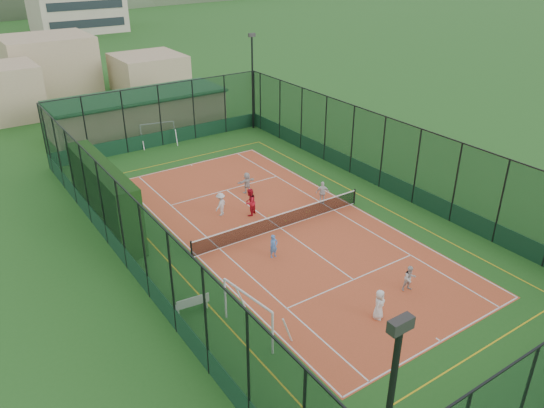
{
  "coord_description": "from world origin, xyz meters",
  "views": [
    {
      "loc": [
        -15.73,
        -22.33,
        15.31
      ],
      "look_at": [
        0.04,
        0.94,
        1.2
      ],
      "focal_mm": 35.0,
      "sensor_mm": 36.0,
      "label": 1
    }
  ],
  "objects_px": {
    "futsal_goal_near": "(248,315)",
    "child_far_right": "(322,193)",
    "child_near_right": "(410,278)",
    "child_far_left": "(221,204)",
    "child_near_left": "(379,304)",
    "clubhouse": "(138,112)",
    "floodlight_ne": "(253,82)",
    "child_near_mid": "(274,246)",
    "white_bench": "(192,303)",
    "coach": "(250,202)",
    "child_far_back": "(247,183)",
    "futsal_goal_far": "(158,134)"
  },
  "relations": [
    {
      "from": "child_near_right",
      "to": "child_far_back",
      "type": "xyz_separation_m",
      "value": [
        -0.67,
        13.83,
        0.05
      ]
    },
    {
      "from": "coach",
      "to": "child_far_back",
      "type": "bearing_deg",
      "value": -148.8
    },
    {
      "from": "clubhouse",
      "to": "child_near_left",
      "type": "xyz_separation_m",
      "value": [
        -1.1,
        -31.24,
        -0.83
      ]
    },
    {
      "from": "clubhouse",
      "to": "child_near_left",
      "type": "height_order",
      "value": "clubhouse"
    },
    {
      "from": "floodlight_ne",
      "to": "futsal_goal_near",
      "type": "bearing_deg",
      "value": -122.75
    },
    {
      "from": "child_far_back",
      "to": "futsal_goal_near",
      "type": "bearing_deg",
      "value": 56.54
    },
    {
      "from": "white_bench",
      "to": "child_far_right",
      "type": "distance_m",
      "value": 13.04
    },
    {
      "from": "white_bench",
      "to": "coach",
      "type": "distance_m",
      "value": 9.72
    },
    {
      "from": "child_near_right",
      "to": "child_far_back",
      "type": "relative_size",
      "value": 0.93
    },
    {
      "from": "child_near_left",
      "to": "child_far_right",
      "type": "bearing_deg",
      "value": 35.86
    },
    {
      "from": "futsal_goal_near",
      "to": "child_far_back",
      "type": "height_order",
      "value": "futsal_goal_near"
    },
    {
      "from": "coach",
      "to": "futsal_goal_far",
      "type": "bearing_deg",
      "value": -121.95
    },
    {
      "from": "child_near_mid",
      "to": "child_far_right",
      "type": "bearing_deg",
      "value": 28.77
    },
    {
      "from": "clubhouse",
      "to": "child_far_right",
      "type": "bearing_deg",
      "value": -78.8
    },
    {
      "from": "futsal_goal_near",
      "to": "child_far_left",
      "type": "bearing_deg",
      "value": -31.17
    },
    {
      "from": "white_bench",
      "to": "child_far_right",
      "type": "height_order",
      "value": "child_far_right"
    },
    {
      "from": "floodlight_ne",
      "to": "child_far_back",
      "type": "relative_size",
      "value": 5.72
    },
    {
      "from": "clubhouse",
      "to": "child_far_left",
      "type": "xyz_separation_m",
      "value": [
        -2.09,
        -18.58,
        -0.82
      ]
    },
    {
      "from": "futsal_goal_near",
      "to": "child_near_mid",
      "type": "xyz_separation_m",
      "value": [
        4.41,
        4.54,
        -0.37
      ]
    },
    {
      "from": "child_near_mid",
      "to": "child_near_right",
      "type": "distance_m",
      "value": 7.2
    },
    {
      "from": "child_near_left",
      "to": "child_far_back",
      "type": "distance_m",
      "value": 14.68
    },
    {
      "from": "futsal_goal_near",
      "to": "child_far_left",
      "type": "distance_m",
      "value": 11.25
    },
    {
      "from": "child_far_left",
      "to": "child_far_right",
      "type": "relative_size",
      "value": 0.99
    },
    {
      "from": "white_bench",
      "to": "futsal_goal_far",
      "type": "relative_size",
      "value": 0.55
    },
    {
      "from": "clubhouse",
      "to": "child_far_back",
      "type": "distance_m",
      "value": 16.75
    },
    {
      "from": "child_far_left",
      "to": "coach",
      "type": "xyz_separation_m",
      "value": [
        1.5,
        -0.99,
        0.13
      ]
    },
    {
      "from": "floodlight_ne",
      "to": "futsal_goal_near",
      "type": "distance_m",
      "value": 28.13
    },
    {
      "from": "child_near_left",
      "to": "floodlight_ne",
      "type": "bearing_deg",
      "value": 41.83
    },
    {
      "from": "child_near_right",
      "to": "child_far_left",
      "type": "distance_m",
      "value": 12.51
    },
    {
      "from": "child_near_left",
      "to": "child_far_left",
      "type": "height_order",
      "value": "child_far_left"
    },
    {
      "from": "futsal_goal_far",
      "to": "coach",
      "type": "bearing_deg",
      "value": -79.05
    },
    {
      "from": "futsal_goal_near",
      "to": "futsal_goal_far",
      "type": "xyz_separation_m",
      "value": [
        6.34,
        24.32,
        -0.13
      ]
    },
    {
      "from": "futsal_goal_near",
      "to": "child_far_right",
      "type": "bearing_deg",
      "value": -60.58
    },
    {
      "from": "futsal_goal_far",
      "to": "child_near_right",
      "type": "relative_size",
      "value": 2.11
    },
    {
      "from": "floodlight_ne",
      "to": "coach",
      "type": "distance_m",
      "value": 17.2
    },
    {
      "from": "coach",
      "to": "child_near_left",
      "type": "bearing_deg",
      "value": 57.08
    },
    {
      "from": "futsal_goal_far",
      "to": "child_near_mid",
      "type": "bearing_deg",
      "value": -83.08
    },
    {
      "from": "futsal_goal_far",
      "to": "child_far_right",
      "type": "relative_size",
      "value": 1.87
    },
    {
      "from": "child_near_right",
      "to": "coach",
      "type": "distance_m",
      "value": 11.19
    },
    {
      "from": "floodlight_ne",
      "to": "child_near_mid",
      "type": "height_order",
      "value": "floodlight_ne"
    },
    {
      "from": "futsal_goal_far",
      "to": "child_far_right",
      "type": "height_order",
      "value": "futsal_goal_far"
    },
    {
      "from": "child_near_left",
      "to": "child_near_right",
      "type": "relative_size",
      "value": 1.1
    },
    {
      "from": "white_bench",
      "to": "child_far_back",
      "type": "xyz_separation_m",
      "value": [
        8.76,
        9.37,
        0.3
      ]
    },
    {
      "from": "clubhouse",
      "to": "white_bench",
      "type": "xyz_separation_m",
      "value": [
        -7.8,
        -26.07,
        -1.14
      ]
    },
    {
      "from": "floodlight_ne",
      "to": "clubhouse",
      "type": "bearing_deg",
      "value": 147.88
    },
    {
      "from": "child_near_left",
      "to": "child_near_right",
      "type": "bearing_deg",
      "value": -13.06
    },
    {
      "from": "futsal_goal_far",
      "to": "white_bench",
      "type": "bearing_deg",
      "value": -97.04
    },
    {
      "from": "child_near_mid",
      "to": "floodlight_ne",
      "type": "bearing_deg",
      "value": 59.46
    },
    {
      "from": "coach",
      "to": "futsal_goal_near",
      "type": "bearing_deg",
      "value": 27.14
    },
    {
      "from": "futsal_goal_far",
      "to": "coach",
      "type": "distance_m",
      "value": 14.98
    }
  ]
}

